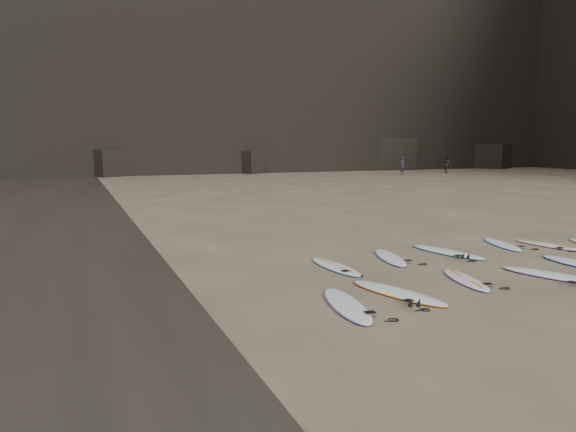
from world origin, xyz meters
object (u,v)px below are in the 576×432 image
(surfboard_6, at_px, (390,257))
(surfboard_9, at_px, (547,245))
(person_b, at_px, (448,164))
(surfboard_7, at_px, (447,252))
(surfboard_5, at_px, (335,266))
(surfboard_8, at_px, (502,244))
(surfboard_2, at_px, (466,280))
(surfboard_0, at_px, (347,305))
(surfboard_1, at_px, (398,292))
(surfboard_3, at_px, (556,276))
(person_a, at_px, (402,166))

(surfboard_6, xyz_separation_m, surfboard_9, (5.74, -0.13, -0.00))
(person_b, bearing_deg, surfboard_7, -179.57)
(surfboard_5, relative_size, surfboard_8, 1.03)
(surfboard_2, bearing_deg, surfboard_0, -153.86)
(surfboard_5, height_order, surfboard_9, surfboard_5)
(surfboard_1, xyz_separation_m, surfboard_3, (4.49, -0.11, 0.00))
(surfboard_3, height_order, surfboard_7, surfboard_3)
(surfboard_2, xyz_separation_m, person_a, (21.42, 36.01, 0.86))
(person_b, bearing_deg, surfboard_2, -179.05)
(surfboard_7, height_order, surfboard_8, surfboard_7)
(surfboard_8, height_order, person_a, person_a)
(surfboard_7, bearing_deg, surfboard_5, 174.29)
(surfboard_3, distance_m, surfboard_6, 4.31)
(surfboard_5, distance_m, surfboard_9, 7.72)
(surfboard_7, bearing_deg, surfboard_8, -3.99)
(surfboard_6, bearing_deg, person_b, 65.45)
(surfboard_1, height_order, surfboard_7, same)
(surfboard_5, bearing_deg, surfboard_9, -0.89)
(surfboard_0, distance_m, surfboard_5, 3.51)
(surfboard_0, xyz_separation_m, surfboard_9, (9.05, 3.57, -0.01))
(surfboard_2, bearing_deg, surfboard_3, 0.60)
(surfboard_3, distance_m, surfboard_7, 3.53)
(surfboard_1, distance_m, surfboard_7, 5.12)
(surfboard_8, height_order, person_b, person_b)
(surfboard_7, bearing_deg, surfboard_3, -93.18)
(surfboard_2, relative_size, surfboard_5, 0.92)
(surfboard_8, distance_m, person_b, 41.61)
(surfboard_3, height_order, surfboard_6, surfboard_3)
(surfboard_6, height_order, surfboard_9, surfboard_6)
(surfboard_1, bearing_deg, surfboard_5, 76.21)
(surfboard_6, bearing_deg, surfboard_3, -37.46)
(surfboard_1, xyz_separation_m, person_a, (23.58, 36.42, 0.85))
(surfboard_0, distance_m, person_a, 44.56)
(surfboard_2, distance_m, surfboard_9, 6.07)
(surfboard_5, distance_m, surfboard_8, 6.51)
(surfboard_0, distance_m, surfboard_7, 6.54)
(surfboard_5, bearing_deg, surfboard_1, -90.47)
(surfboard_9, distance_m, person_b, 41.41)
(surfboard_9, height_order, person_a, person_a)
(surfboard_1, distance_m, surfboard_9, 8.21)
(surfboard_7, bearing_deg, person_a, 45.83)
(surfboard_9, height_order, person_b, person_b)
(surfboard_5, bearing_deg, surfboard_7, 4.30)
(surfboard_0, height_order, surfboard_9, surfboard_0)
(surfboard_2, relative_size, surfboard_6, 0.93)
(surfboard_7, distance_m, person_b, 43.37)
(surfboard_3, bearing_deg, surfboard_0, 161.10)
(surfboard_9, relative_size, person_a, 1.25)
(surfboard_1, xyz_separation_m, surfboard_6, (1.83, 3.29, -0.00))
(surfboard_1, bearing_deg, surfboard_7, 24.44)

